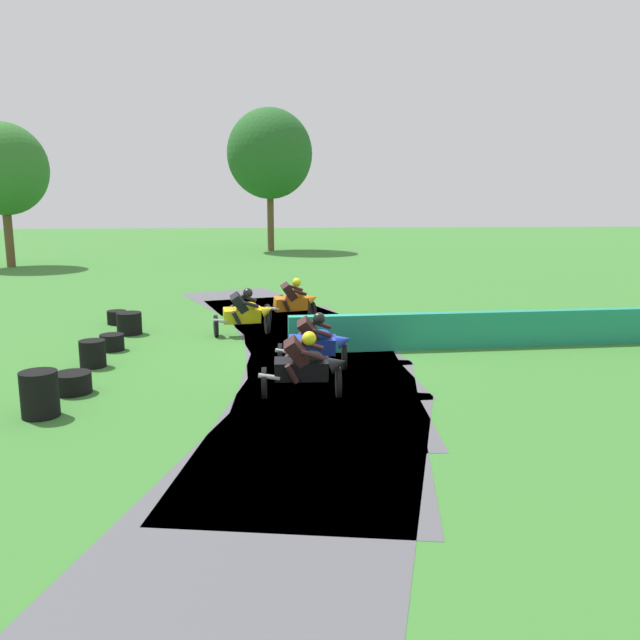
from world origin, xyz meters
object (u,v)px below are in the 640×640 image
(motorcycle_lead_black, at_px, (305,366))
(motorcycle_fourth_orange, at_px, (293,301))
(tire_stack_extra_a, at_px, (129,323))
(tire_stack_mid_b, at_px, (93,354))
(traffic_cone, at_px, (495,327))
(tire_stack_far, at_px, (112,342))
(tire_stack_extra_b, at_px, (117,317))
(tire_stack_near, at_px, (40,394))
(tire_stack_mid_a, at_px, (73,383))
(motorcycle_chase_blue, at_px, (316,343))
(motorcycle_trailing_yellow, at_px, (245,313))

(motorcycle_lead_black, xyz_separation_m, motorcycle_fourth_orange, (0.00, 7.42, 0.01))
(tire_stack_extra_a, bearing_deg, motorcycle_fourth_orange, 15.94)
(motorcycle_fourth_orange, distance_m, tire_stack_mid_b, 6.63)
(traffic_cone, bearing_deg, tire_stack_far, -173.53)
(motorcycle_lead_black, xyz_separation_m, tire_stack_extra_a, (-4.54, 6.12, -0.33))
(tire_stack_far, xyz_separation_m, tire_stack_extra_b, (-0.66, 3.37, 0.00))
(tire_stack_near, distance_m, tire_stack_extra_b, 8.26)
(motorcycle_fourth_orange, xyz_separation_m, tire_stack_extra_b, (-5.22, 0.17, -0.45))
(tire_stack_mid_a, height_order, traffic_cone, traffic_cone)
(motorcycle_chase_blue, xyz_separation_m, traffic_cone, (5.15, 3.40, -0.41))
(tire_stack_extra_a, bearing_deg, motorcycle_trailing_yellow, -8.16)
(motorcycle_lead_black, xyz_separation_m, motorcycle_trailing_yellow, (-1.36, 5.67, -0.00))
(motorcycle_chase_blue, bearing_deg, tire_stack_near, -152.22)
(motorcycle_lead_black, relative_size, tire_stack_mid_b, 2.81)
(motorcycle_lead_black, relative_size, motorcycle_trailing_yellow, 0.99)
(traffic_cone, bearing_deg, motorcycle_lead_black, -135.57)
(tire_stack_far, height_order, traffic_cone, traffic_cone)
(tire_stack_near, relative_size, tire_stack_extra_b, 1.43)
(tire_stack_mid_a, relative_size, traffic_cone, 1.63)
(motorcycle_fourth_orange, xyz_separation_m, tire_stack_mid_b, (-4.61, -4.76, -0.35))
(motorcycle_trailing_yellow, xyz_separation_m, tire_stack_mid_a, (-3.11, -4.96, -0.43))
(motorcycle_trailing_yellow, bearing_deg, motorcycle_lead_black, -76.55)
(tire_stack_near, height_order, tire_stack_mid_b, tire_stack_near)
(tire_stack_far, xyz_separation_m, traffic_cone, (10.03, 1.14, 0.02))
(motorcycle_trailing_yellow, distance_m, tire_stack_extra_b, 4.33)
(tire_stack_far, distance_m, traffic_cone, 10.09)
(tire_stack_mid_a, distance_m, tire_stack_extra_b, 6.93)
(tire_stack_mid_a, bearing_deg, motorcycle_trailing_yellow, 57.90)
(motorcycle_lead_black, distance_m, tire_stack_extra_b, 9.22)
(motorcycle_fourth_orange, xyz_separation_m, tire_stack_mid_a, (-4.47, -6.71, -0.45))
(tire_stack_extra_a, relative_size, traffic_cone, 1.53)
(tire_stack_near, xyz_separation_m, traffic_cone, (10.08, 6.00, -0.18))
(motorcycle_chase_blue, relative_size, tire_stack_far, 2.89)
(tire_stack_mid_a, bearing_deg, tire_stack_far, 91.45)
(tire_stack_mid_b, bearing_deg, motorcycle_fourth_orange, 45.91)
(motorcycle_chase_blue, relative_size, tire_stack_extra_a, 2.51)
(motorcycle_trailing_yellow, distance_m, tire_stack_near, 7.10)
(motorcycle_lead_black, xyz_separation_m, tire_stack_extra_b, (-5.21, 7.59, -0.43))
(motorcycle_chase_blue, bearing_deg, motorcycle_trailing_yellow, 114.32)
(tire_stack_mid_b, relative_size, tire_stack_extra_a, 0.89)
(motorcycle_chase_blue, height_order, tire_stack_extra_b, motorcycle_chase_blue)
(motorcycle_fourth_orange, bearing_deg, tire_stack_mid_a, -123.66)
(motorcycle_lead_black, height_order, motorcycle_fourth_orange, motorcycle_fourth_orange)
(tire_stack_far, bearing_deg, tire_stack_mid_a, -88.55)
(tire_stack_extra_a, xyz_separation_m, traffic_cone, (10.01, -0.76, -0.08))
(tire_stack_mid_b, xyz_separation_m, tire_stack_extra_b, (-0.61, 4.93, -0.10))
(motorcycle_trailing_yellow, height_order, tire_stack_extra_b, motorcycle_trailing_yellow)
(motorcycle_fourth_orange, xyz_separation_m, tire_stack_far, (-4.56, -3.19, -0.45))
(tire_stack_mid_b, bearing_deg, tire_stack_extra_b, 97.08)
(tire_stack_far, bearing_deg, tire_stack_extra_b, 101.05)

